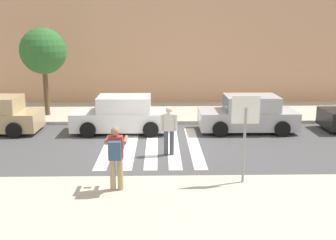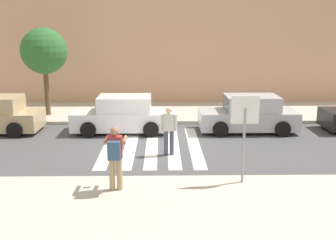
# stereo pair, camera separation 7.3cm
# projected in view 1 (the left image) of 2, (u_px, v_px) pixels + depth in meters

# --- Properties ---
(ground_plane) EXTENTS (120.00, 120.00, 0.00)m
(ground_plane) POSITION_uv_depth(u_px,v_px,m) (152.00, 148.00, 14.60)
(ground_plane) COLOR #4C4C4F
(sidewalk_near) EXTENTS (60.00, 6.00, 0.14)m
(sidewalk_near) POSITION_uv_depth(u_px,v_px,m) (146.00, 230.00, 8.55)
(sidewalk_near) COLOR beige
(sidewalk_near) RESTS_ON ground
(sidewalk_far) EXTENTS (60.00, 4.80, 0.14)m
(sidewalk_far) POSITION_uv_depth(u_px,v_px,m) (154.00, 112.00, 20.42)
(sidewalk_far) COLOR beige
(sidewalk_far) RESTS_ON ground
(building_facade_far) EXTENTS (56.00, 4.00, 6.70)m
(building_facade_far) POSITION_uv_depth(u_px,v_px,m) (154.00, 44.00, 23.94)
(building_facade_far) COLOR tan
(building_facade_far) RESTS_ON ground
(crosswalk_stripe_0) EXTENTS (0.44, 5.20, 0.01)m
(crosswalk_stripe_0) POSITION_uv_depth(u_px,v_px,m) (109.00, 146.00, 14.76)
(crosswalk_stripe_0) COLOR silver
(crosswalk_stripe_0) RESTS_ON ground
(crosswalk_stripe_1) EXTENTS (0.44, 5.20, 0.01)m
(crosswalk_stripe_1) POSITION_uv_depth(u_px,v_px,m) (131.00, 146.00, 14.77)
(crosswalk_stripe_1) COLOR silver
(crosswalk_stripe_1) RESTS_ON ground
(crosswalk_stripe_2) EXTENTS (0.44, 5.20, 0.01)m
(crosswalk_stripe_2) POSITION_uv_depth(u_px,v_px,m) (152.00, 146.00, 14.79)
(crosswalk_stripe_2) COLOR silver
(crosswalk_stripe_2) RESTS_ON ground
(crosswalk_stripe_3) EXTENTS (0.44, 5.20, 0.01)m
(crosswalk_stripe_3) POSITION_uv_depth(u_px,v_px,m) (173.00, 146.00, 14.81)
(crosswalk_stripe_3) COLOR silver
(crosswalk_stripe_3) RESTS_ON ground
(crosswalk_stripe_4) EXTENTS (0.44, 5.20, 0.01)m
(crosswalk_stripe_4) POSITION_uv_depth(u_px,v_px,m) (194.00, 146.00, 14.82)
(crosswalk_stripe_4) COLOR silver
(crosswalk_stripe_4) RESTS_ON ground
(stop_sign) EXTENTS (0.76, 0.08, 2.44)m
(stop_sign) POSITION_uv_depth(u_px,v_px,m) (245.00, 120.00, 10.61)
(stop_sign) COLOR gray
(stop_sign) RESTS_ON sidewalk_near
(photographer_with_backpack) EXTENTS (0.58, 0.84, 1.72)m
(photographer_with_backpack) POSITION_uv_depth(u_px,v_px,m) (116.00, 153.00, 10.22)
(photographer_with_backpack) COLOR tan
(photographer_with_backpack) RESTS_ON sidewalk_near
(pedestrian_crossing) EXTENTS (0.58, 0.25, 1.72)m
(pedestrian_crossing) POSITION_uv_depth(u_px,v_px,m) (169.00, 128.00, 13.56)
(pedestrian_crossing) COLOR #474C60
(pedestrian_crossing) RESTS_ON ground
(parked_car_white) EXTENTS (4.10, 1.92, 1.55)m
(parked_car_white) POSITION_uv_depth(u_px,v_px,m) (122.00, 115.00, 16.64)
(parked_car_white) COLOR white
(parked_car_white) RESTS_ON ground
(parked_car_silver) EXTENTS (4.10, 1.92, 1.55)m
(parked_car_silver) POSITION_uv_depth(u_px,v_px,m) (248.00, 115.00, 16.75)
(parked_car_silver) COLOR #B7BABF
(parked_car_silver) RESTS_ON ground
(street_tree_west) EXTENTS (2.20, 2.20, 4.22)m
(street_tree_west) POSITION_uv_depth(u_px,v_px,m) (43.00, 51.00, 18.70)
(street_tree_west) COLOR brown
(street_tree_west) RESTS_ON sidewalk_far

